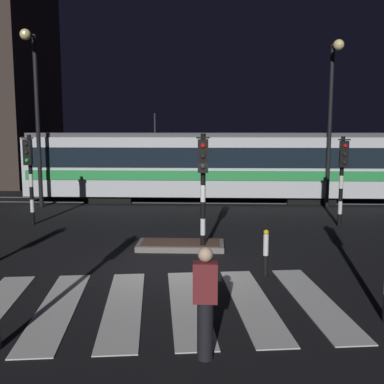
% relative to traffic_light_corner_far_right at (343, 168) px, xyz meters
% --- Properties ---
extents(ground_plane, '(120.00, 120.00, 0.00)m').
position_rel_traffic_light_corner_far_right_xyz_m(ground_plane, '(-5.59, -4.87, -2.09)').
color(ground_plane, black).
extents(rail_near, '(80.00, 0.12, 0.03)m').
position_rel_traffic_light_corner_far_right_xyz_m(rail_near, '(-5.59, 5.01, -2.07)').
color(rail_near, '#59595E').
rests_on(rail_near, ground).
extents(rail_far, '(80.00, 0.12, 0.03)m').
position_rel_traffic_light_corner_far_right_xyz_m(rail_far, '(-5.59, 6.44, -2.07)').
color(rail_far, '#59595E').
rests_on(rail_far, ground).
extents(crosswalk_zebra, '(7.41, 4.73, 0.02)m').
position_rel_traffic_light_corner_far_right_xyz_m(crosswalk_zebra, '(-5.59, -7.45, -2.08)').
color(crosswalk_zebra, silver).
rests_on(crosswalk_zebra, ground).
extents(traffic_island, '(2.48, 1.13, 0.18)m').
position_rel_traffic_light_corner_far_right_xyz_m(traffic_island, '(-5.40, -3.11, -2.00)').
color(traffic_island, slate).
rests_on(traffic_island, ground).
extents(traffic_light_corner_far_right, '(0.36, 0.42, 3.17)m').
position_rel_traffic_light_corner_far_right_xyz_m(traffic_light_corner_far_right, '(0.00, 0.00, 0.00)').
color(traffic_light_corner_far_right, black).
rests_on(traffic_light_corner_far_right, ground).
extents(traffic_light_corner_far_left, '(0.36, 0.42, 3.21)m').
position_rel_traffic_light_corner_far_right_xyz_m(traffic_light_corner_far_left, '(-10.93, -0.12, 0.03)').
color(traffic_light_corner_far_left, black).
rests_on(traffic_light_corner_far_left, ground).
extents(traffic_light_median_centre, '(0.36, 0.42, 3.29)m').
position_rel_traffic_light_corner_far_right_xyz_m(traffic_light_median_centre, '(-4.76, -3.50, 0.08)').
color(traffic_light_median_centre, black).
rests_on(traffic_light_median_centre, ground).
extents(street_lamp_trackside_right, '(0.44, 1.21, 7.02)m').
position_rel_traffic_light_corner_far_right_xyz_m(street_lamp_trackside_right, '(0.61, 4.10, 2.38)').
color(street_lamp_trackside_right, black).
rests_on(street_lamp_trackside_right, ground).
extents(street_lamp_trackside_left, '(0.44, 1.21, 7.40)m').
position_rel_traffic_light_corner_far_right_xyz_m(street_lamp_trackside_left, '(-12.02, 3.46, 2.59)').
color(street_lamp_trackside_left, black).
rests_on(street_lamp_trackside_left, ground).
extents(tram, '(17.22, 2.58, 4.15)m').
position_rel_traffic_light_corner_far_right_xyz_m(tram, '(-4.64, 5.72, -0.34)').
color(tram, silver).
rests_on(tram, ground).
extents(pedestrian_waiting_at_kerb, '(0.36, 0.24, 1.71)m').
position_rel_traffic_light_corner_far_right_xyz_m(pedestrian_waiting_at_kerb, '(-4.62, -9.48, -1.21)').
color(pedestrian_waiting_at_kerb, black).
rests_on(pedestrian_waiting_at_kerb, ground).
extents(bollard_island_edge, '(0.12, 0.12, 1.11)m').
position_rel_traffic_light_corner_far_right_xyz_m(bollard_island_edge, '(-3.26, -5.55, -1.53)').
color(bollard_island_edge, black).
rests_on(bollard_island_edge, ground).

